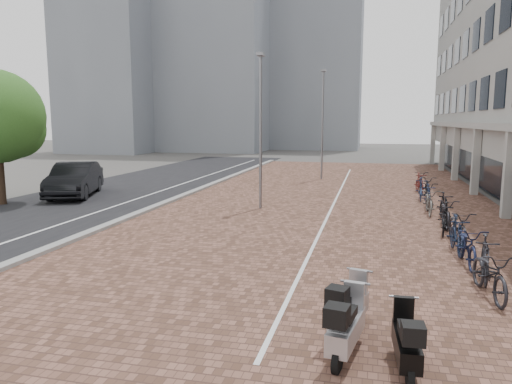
{
  "coord_description": "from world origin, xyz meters",
  "views": [
    {
      "loc": [
        3.81,
        -9.58,
        3.71
      ],
      "look_at": [
        0.0,
        6.0,
        1.3
      ],
      "focal_mm": 33.53,
      "sensor_mm": 36.0,
      "label": 1
    }
  ],
  "objects_px": {
    "scooter_front": "(346,324)",
    "scooter_back": "(349,306)",
    "car_dark": "(75,180)",
    "scooter_mid": "(407,339)"
  },
  "relations": [
    {
      "from": "scooter_mid",
      "to": "scooter_back",
      "type": "xyz_separation_m",
      "value": [
        -0.89,
        1.04,
        0.03
      ]
    },
    {
      "from": "scooter_mid",
      "to": "car_dark",
      "type": "bearing_deg",
      "value": 134.5
    },
    {
      "from": "scooter_mid",
      "to": "scooter_back",
      "type": "distance_m",
      "value": 1.38
    },
    {
      "from": "scooter_back",
      "to": "scooter_front",
      "type": "bearing_deg",
      "value": -74.69
    },
    {
      "from": "car_dark",
      "to": "scooter_back",
      "type": "bearing_deg",
      "value": -62.17
    },
    {
      "from": "scooter_front",
      "to": "scooter_back",
      "type": "relative_size",
      "value": 1.03
    },
    {
      "from": "scooter_back",
      "to": "car_dark",
      "type": "bearing_deg",
      "value": 153.44
    },
    {
      "from": "car_dark",
      "to": "scooter_back",
      "type": "height_order",
      "value": "car_dark"
    },
    {
      "from": "scooter_front",
      "to": "scooter_mid",
      "type": "xyz_separation_m",
      "value": [
        0.89,
        -0.22,
        -0.05
      ]
    },
    {
      "from": "scooter_back",
      "to": "scooter_mid",
      "type": "bearing_deg",
      "value": -34.15
    }
  ]
}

